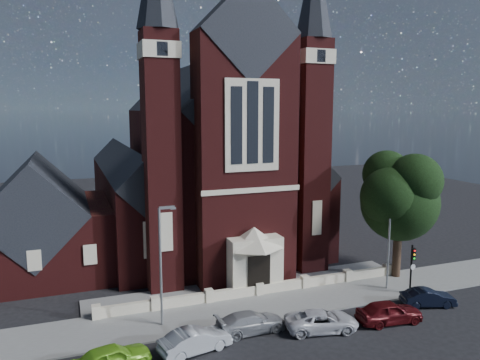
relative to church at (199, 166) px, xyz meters
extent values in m
plane|color=black|center=(0.00, -7.94, -8.19)|extent=(120.00, 120.00, 0.00)
cube|color=slate|center=(0.00, -18.44, -8.19)|extent=(60.00, 5.00, 0.12)
cube|color=slate|center=(0.00, -14.44, -8.19)|extent=(26.00, 3.00, 0.14)
cube|color=beige|center=(0.00, -16.44, -8.19)|extent=(24.00, 0.40, 0.90)
cube|color=#471313|center=(0.00, 2.06, -1.19)|extent=(10.00, 30.00, 14.00)
cube|color=black|center=(0.00, 2.06, 5.81)|extent=(10.00, 30.20, 10.00)
cube|color=#471313|center=(-7.50, 1.06, -4.19)|extent=(5.00, 26.00, 8.00)
cube|color=#471313|center=(7.50, 1.06, -4.19)|extent=(5.00, 26.00, 8.00)
cube|color=black|center=(-7.50, 1.06, -0.19)|extent=(5.01, 26.20, 5.01)
cube|color=black|center=(7.50, 1.06, -0.19)|extent=(5.01, 26.20, 5.01)
cube|color=#471313|center=(0.00, -13.44, 1.81)|extent=(8.00, 3.00, 20.00)
cube|color=black|center=(0.00, -13.44, 11.81)|extent=(8.00, 3.20, 8.00)
cube|color=beige|center=(0.00, -14.99, 4.81)|extent=(4.40, 0.15, 7.00)
cube|color=black|center=(0.00, -15.06, 5.01)|extent=(0.90, 0.08, 6.20)
cube|color=beige|center=(0.00, -15.44, -5.99)|extent=(4.20, 2.00, 4.40)
cube|color=black|center=(0.00, -16.49, -6.59)|extent=(1.80, 0.12, 3.20)
cone|color=beige|center=(0.00, -15.44, -3.79)|extent=(4.60, 4.60, 1.60)
cube|color=#471313|center=(-6.50, -12.44, 1.81)|extent=(2.60, 2.60, 20.00)
cube|color=beige|center=(-6.50, -12.44, 10.31)|extent=(2.80, 2.80, 1.20)
cube|color=#471313|center=(6.50, -12.44, 1.81)|extent=(2.60, 2.60, 20.00)
cube|color=beige|center=(6.50, -12.44, 10.31)|extent=(2.80, 2.80, 1.20)
cube|color=#471313|center=(-16.00, -4.94, -5.19)|extent=(12.00, 12.00, 6.00)
cube|color=black|center=(-16.00, -4.94, -2.19)|extent=(8.49, 12.20, 8.49)
cylinder|color=black|center=(12.50, -16.94, -5.69)|extent=(0.70, 0.70, 5.00)
sphere|color=black|center=(12.50, -16.94, -1.69)|extent=(6.40, 6.40, 6.40)
sphere|color=black|center=(12.90, -18.14, 0.31)|extent=(4.40, 4.40, 4.40)
cylinder|color=gray|center=(-8.00, -18.94, -4.19)|extent=(0.16, 0.16, 8.00)
cube|color=gray|center=(-7.50, -18.94, -0.19)|extent=(1.00, 0.15, 0.18)
cube|color=gray|center=(-7.10, -18.94, -0.27)|extent=(0.35, 0.22, 0.12)
cylinder|color=gray|center=(10.00, -18.94, -4.19)|extent=(0.16, 0.16, 8.00)
cube|color=gray|center=(10.50, -18.94, -0.19)|extent=(1.00, 0.15, 0.18)
cube|color=gray|center=(10.90, -18.94, -0.27)|extent=(0.35, 0.22, 0.12)
cylinder|color=black|center=(11.00, -20.44, -6.19)|extent=(0.14, 0.14, 4.00)
cube|color=black|center=(11.00, -20.59, -4.89)|extent=(0.28, 0.22, 0.90)
sphere|color=red|center=(11.00, -20.72, -4.59)|extent=(0.14, 0.14, 0.14)
sphere|color=#CC8C0C|center=(11.00, -20.72, -4.89)|extent=(0.14, 0.14, 0.14)
sphere|color=#0C9919|center=(11.00, -20.72, -5.19)|extent=(0.14, 0.14, 0.14)
imported|color=#76C026|center=(-11.61, -23.21, -7.45)|extent=(4.63, 2.76, 1.48)
imported|color=#B0B4B8|center=(-6.81, -22.90, -7.47)|extent=(4.59, 2.43, 1.44)
imported|color=gray|center=(-2.82, -21.74, -7.52)|extent=(4.67, 2.03, 1.34)
imported|color=white|center=(1.58, -23.17, -7.52)|extent=(5.12, 3.17, 1.32)
imported|color=#510E11|center=(6.39, -23.80, -7.42)|extent=(4.64, 2.25, 1.53)
imported|color=black|center=(10.79, -22.60, -7.55)|extent=(4.09, 2.41, 1.27)
camera|label=1|loc=(-13.44, -48.01, 6.10)|focal=35.00mm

